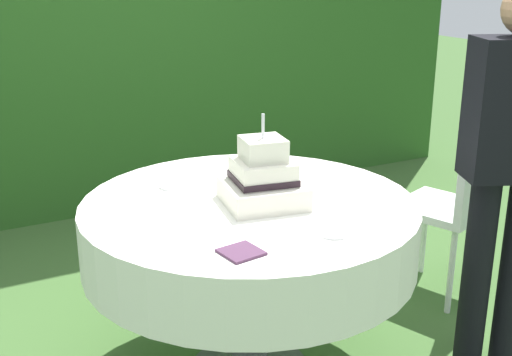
{
  "coord_description": "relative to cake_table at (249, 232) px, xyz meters",
  "views": [
    {
      "loc": [
        -1.09,
        -2.13,
        1.67
      ],
      "look_at": [
        0.02,
        -0.02,
        0.88
      ],
      "focal_mm": 45.93,
      "sensor_mm": 36.0,
      "label": 1
    }
  ],
  "objects": [
    {
      "name": "wedding_cake",
      "position": [
        0.04,
        -0.04,
        0.23
      ],
      "size": [
        0.34,
        0.34,
        0.35
      ],
      "color": "silver",
      "rests_on": "cake_table"
    },
    {
      "name": "napkin_stack",
      "position": [
        -0.24,
        -0.41,
        0.13
      ],
      "size": [
        0.14,
        0.14,
        0.01
      ],
      "primitive_type": "cube",
      "rotation": [
        0.0,
        0.0,
        0.15
      ],
      "color": "#4C2D47",
      "rests_on": "cake_table"
    },
    {
      "name": "cake_table",
      "position": [
        0.0,
        0.0,
        0.0
      ],
      "size": [
        1.32,
        1.32,
        0.78
      ],
      "color": "#4C4C51",
      "rests_on": "ground_plane"
    },
    {
      "name": "foliage_hedge",
      "position": [
        0.0,
        2.35,
        0.71
      ],
      "size": [
        5.78,
        0.47,
        2.72
      ],
      "primitive_type": "cube",
      "color": "#28561E",
      "rests_on": "ground_plane"
    },
    {
      "name": "standing_person",
      "position": [
        0.94,
        -0.41,
        0.28
      ],
      "size": [
        0.41,
        0.33,
        1.6
      ],
      "color": "black",
      "rests_on": "ground_plane"
    },
    {
      "name": "garden_chair",
      "position": [
        1.22,
        0.11,
        -0.11
      ],
      "size": [
        0.51,
        0.51,
        0.89
      ],
      "color": "white",
      "rests_on": "ground_plane"
    },
    {
      "name": "serving_plate_far",
      "position": [
        0.11,
        -0.42,
        0.14
      ],
      "size": [
        0.11,
        0.11,
        0.01
      ],
      "primitive_type": "cylinder",
      "color": "white",
      "rests_on": "cake_table"
    },
    {
      "name": "serving_plate_near",
      "position": [
        -0.2,
        0.3,
        0.14
      ],
      "size": [
        0.11,
        0.11,
        0.01
      ],
      "primitive_type": "cylinder",
      "color": "white",
      "rests_on": "cake_table"
    }
  ]
}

